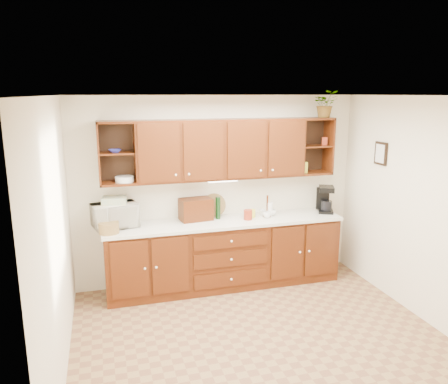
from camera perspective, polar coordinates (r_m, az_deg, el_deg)
floor at (r=5.04m, az=4.85°, el=-18.61°), size 4.00×4.00×0.00m
ceiling at (r=4.31m, az=5.51°, el=12.43°), size 4.00×4.00×0.00m
back_wall at (r=6.11m, az=-0.70°, el=0.29°), size 4.00×0.00×4.00m
left_wall at (r=4.25m, az=-21.10°, el=-6.24°), size 0.00×3.50×3.50m
right_wall at (r=5.53m, az=24.94°, el=-2.28°), size 0.00×3.50×3.50m
base_cabinets at (r=6.08m, az=0.07°, el=-8.15°), size 3.20×0.60×0.90m
countertop at (r=5.92m, az=0.10°, el=-3.93°), size 3.24×0.64×0.04m
upper_cabinets at (r=5.86m, az=-0.21°, el=5.63°), size 3.20×0.33×0.80m
undercabinet_light at (r=5.88m, az=-0.16°, el=1.47°), size 0.40×0.05×0.02m
framed_picture at (r=6.10m, az=19.81°, el=4.76°), size 0.03×0.24×0.30m
wicker_basket at (r=5.56m, az=-14.80°, el=-4.54°), size 0.33×0.33×0.14m
microwave at (r=5.77m, az=-14.04°, el=-2.98°), size 0.63×0.50×0.31m
towel_stack at (r=5.72m, az=-14.15°, el=-1.06°), size 0.33×0.26×0.09m
wine_bottle at (r=5.96m, az=-0.79°, el=-2.10°), size 0.08×0.08×0.31m
woven_tray at (r=6.12m, az=-1.28°, el=-3.09°), size 0.34×0.17×0.32m
bread_box at (r=5.92m, az=-3.71°, el=-2.27°), size 0.45×0.31×0.30m
mug_tree at (r=6.14m, az=5.65°, el=-2.75°), size 0.25×0.26×0.30m
canister_red at (r=5.95m, az=3.14°, el=-2.98°), size 0.14×0.14×0.14m
canister_white at (r=6.14m, az=6.01°, el=-2.25°), size 0.08×0.08×0.20m
canister_yellow at (r=6.07m, az=3.66°, el=-2.79°), size 0.13×0.13×0.11m
coffee_maker at (r=6.47m, az=13.08°, el=-0.97°), size 0.29×0.33×0.38m
bowl_stack at (r=5.63m, az=-14.06°, el=5.23°), size 0.17×0.17×0.04m
plate_stack at (r=5.70m, az=-12.86°, el=1.66°), size 0.25×0.25×0.07m
pantry_box_yellow at (r=6.31m, az=10.43°, el=3.19°), size 0.10×0.08×0.15m
pantry_box_red at (r=6.41m, az=12.99°, el=6.49°), size 0.09×0.09×0.11m
potted_plant at (r=6.33m, az=13.12°, el=11.14°), size 0.40×0.37×0.37m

